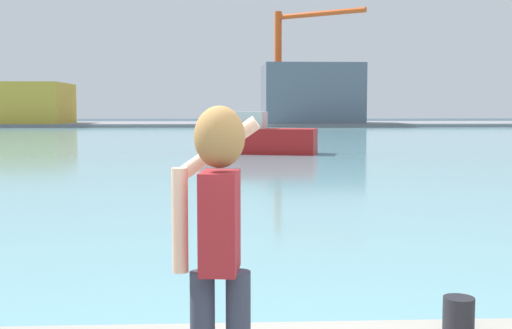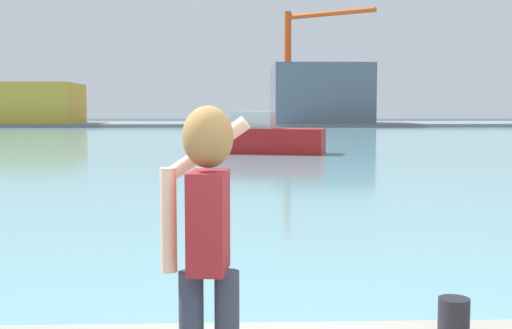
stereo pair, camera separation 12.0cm
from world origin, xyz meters
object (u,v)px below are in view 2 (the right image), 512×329
object	(u,v)px
warehouse_left	(15,103)
harbor_bollard	(454,318)
port_crane	(300,52)
boat_moored	(265,138)
person_photographer	(207,228)
warehouse_right	(320,94)

from	to	relation	value
warehouse_left	harbor_bollard	bearing A→B (deg)	-69.91
port_crane	boat_moored	bearing A→B (deg)	-97.59
warehouse_left	person_photographer	bearing A→B (deg)	-71.21
harbor_bollard	port_crane	size ratio (longest dim) A/B	0.02
person_photographer	harbor_bollard	distance (m)	2.34
harbor_bollard	boat_moored	size ratio (longest dim) A/B	0.05
harbor_bollard	warehouse_right	distance (m)	87.25
person_photographer	warehouse_left	distance (m)	92.33
warehouse_left	warehouse_right	distance (m)	42.02
warehouse_left	port_crane	distance (m)	39.72
boat_moored	port_crane	size ratio (longest dim) A/B	0.41
person_photographer	warehouse_left	bearing A→B (deg)	25.46
boat_moored	warehouse_left	xyz separation A→B (m)	(-31.58, 55.97, 2.32)
person_photographer	boat_moored	world-z (taller)	person_photographer
warehouse_right	port_crane	world-z (taller)	port_crane
harbor_bollard	warehouse_right	xyz separation A→B (m)	(10.46, 86.54, 3.65)
person_photographer	boat_moored	xyz separation A→B (m)	(1.85, 31.43, -0.88)
person_photographer	port_crane	size ratio (longest dim) A/B	0.11
warehouse_left	port_crane	world-z (taller)	port_crane
warehouse_left	port_crane	xyz separation A→B (m)	(39.09, 0.35, 7.05)
boat_moored	warehouse_right	bearing A→B (deg)	93.82
warehouse_left	warehouse_right	bearing A→B (deg)	0.43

